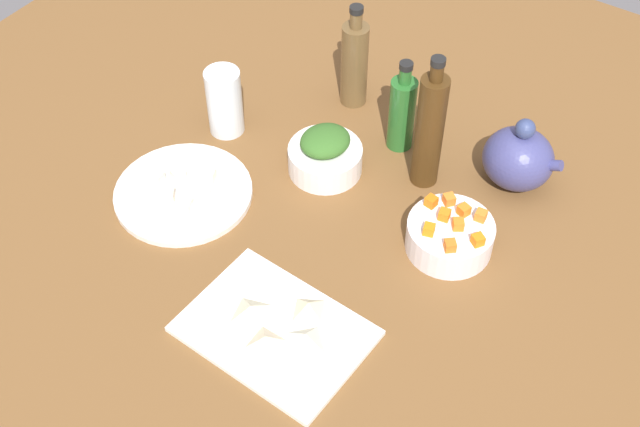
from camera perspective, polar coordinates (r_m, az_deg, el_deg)
tabletop at (r=149.10cm, az=-0.00°, el=-1.68°), size 190.00×190.00×3.00cm
cutting_board at (r=134.91cm, az=-3.05°, el=-7.91°), size 29.33×21.84×1.00cm
plate_tofu at (r=155.60cm, az=-9.20°, el=1.37°), size 25.15×25.15×1.20cm
bowl_greens at (r=156.96cm, az=0.35°, el=3.69°), size 13.81×13.81×5.20cm
bowl_carrots at (r=145.47cm, az=8.74°, el=-1.52°), size 14.90×14.90×5.55cm
teapot at (r=156.46cm, az=13.24°, el=3.66°), size 14.72×12.16×14.80cm
bottle_0 at (r=167.69cm, az=2.34°, el=10.13°), size 5.31×5.31×22.30cm
bottle_1 at (r=149.85cm, az=7.39°, el=5.62°), size 5.07×5.07×27.60cm
bottle_2 at (r=158.95cm, az=5.70°, el=6.77°), size 5.04×5.04×19.41cm
drinking_glass_0 at (r=163.46cm, az=-6.46°, el=7.50°), size 6.86×6.86×13.79cm
carrot_cube_0 at (r=145.41cm, az=7.51°, el=0.81°), size 2.05×2.05×1.80cm
carrot_cube_1 at (r=144.54cm, az=10.80°, el=-0.13°), size 1.97×1.97×1.80cm
carrot_cube_2 at (r=146.16cm, az=8.70°, el=0.94°), size 2.53×2.53×1.80cm
carrot_cube_3 at (r=141.05cm, az=7.36°, el=-1.08°), size 2.21×2.21×1.80cm
carrot_cube_4 at (r=142.53cm, az=9.30°, el=-0.72°), size 2.50×2.50×1.80cm
carrot_cube_5 at (r=144.85cm, az=9.67°, el=0.23°), size 2.30×2.30×1.80cm
carrot_cube_6 at (r=140.81cm, az=10.60°, el=-1.76°), size 2.50×2.50×1.80cm
carrot_cube_7 at (r=139.25cm, az=8.76°, el=-2.15°), size 2.54×2.54×1.80cm
carrot_cube_8 at (r=143.62cm, az=8.39°, el=-0.08°), size 2.09×2.09×1.80cm
chopped_greens_mound at (r=153.80cm, az=0.36°, el=4.92°), size 11.17×11.78×3.98cm
tofu_cube_0 at (r=152.34cm, az=-7.92°, el=1.24°), size 2.30×2.30×2.20cm
tofu_cube_1 at (r=156.63cm, az=-9.54°, el=2.59°), size 2.79×2.79×2.20cm
tofu_cube_2 at (r=153.22cm, az=-10.20°, el=1.19°), size 3.04×3.04×2.20cm
tofu_cube_3 at (r=155.63cm, az=-7.50°, el=2.55°), size 2.84×2.84×2.20cm
tofu_cube_4 at (r=156.68cm, az=-10.94°, el=2.35°), size 2.47×2.47×2.20cm
tofu_cube_5 at (r=151.05cm, az=-9.09°, el=0.53°), size 2.76×2.76×2.20cm
dumpling_0 at (r=135.42cm, az=-0.76°, el=-6.31°), size 5.76×5.93×2.26cm
dumpling_1 at (r=132.06cm, az=-3.69°, el=-8.54°), size 7.02×7.02×2.21cm
dumpling_2 at (r=131.87cm, az=-0.98°, el=-8.41°), size 5.15×5.17×2.50cm
dumpling_3 at (r=135.54cm, az=-4.67°, el=-6.50°), size 7.15×7.28×2.18cm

